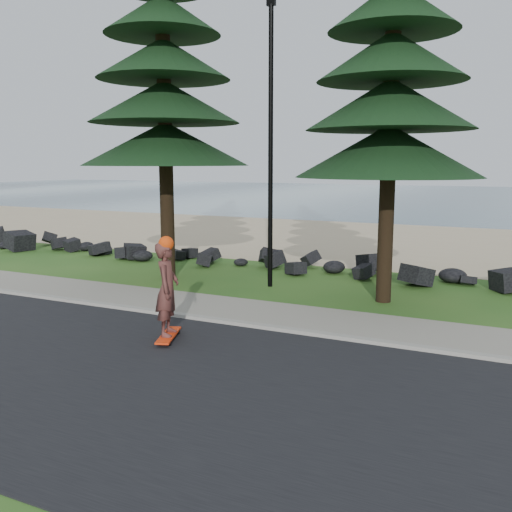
# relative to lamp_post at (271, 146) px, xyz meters

# --- Properties ---
(ground) EXTENTS (160.00, 160.00, 0.00)m
(ground) POSITION_rel_lamp_post_xyz_m (0.00, -3.20, -4.13)
(ground) COLOR #26551A
(ground) RESTS_ON ground
(road) EXTENTS (160.00, 7.00, 0.02)m
(road) POSITION_rel_lamp_post_xyz_m (0.00, -7.70, -4.12)
(road) COLOR black
(road) RESTS_ON ground
(kerb) EXTENTS (160.00, 0.20, 0.10)m
(kerb) POSITION_rel_lamp_post_xyz_m (0.00, -4.10, -4.08)
(kerb) COLOR gray
(kerb) RESTS_ON ground
(sidewalk) EXTENTS (160.00, 2.00, 0.08)m
(sidewalk) POSITION_rel_lamp_post_xyz_m (0.00, -3.00, -4.09)
(sidewalk) COLOR gray
(sidewalk) RESTS_ON ground
(beach_sand) EXTENTS (160.00, 15.00, 0.01)m
(beach_sand) POSITION_rel_lamp_post_xyz_m (0.00, 11.30, -4.13)
(beach_sand) COLOR tan
(beach_sand) RESTS_ON ground
(ocean) EXTENTS (160.00, 58.00, 0.01)m
(ocean) POSITION_rel_lamp_post_xyz_m (0.00, 47.80, -4.13)
(ocean) COLOR #345463
(ocean) RESTS_ON ground
(seawall_boulders) EXTENTS (60.00, 2.40, 1.10)m
(seawall_boulders) POSITION_rel_lamp_post_xyz_m (0.00, 2.40, -4.13)
(seawall_boulders) COLOR black
(seawall_boulders) RESTS_ON ground
(lamp_post) EXTENTS (0.25, 0.14, 8.14)m
(lamp_post) POSITION_rel_lamp_post_xyz_m (0.00, 0.00, 0.00)
(lamp_post) COLOR black
(lamp_post) RESTS_ON ground
(skateboarder) EXTENTS (0.69, 1.20, 2.18)m
(skateboarder) POSITION_rel_lamp_post_xyz_m (0.24, -5.70, -3.04)
(skateboarder) COLOR red
(skateboarder) RESTS_ON ground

